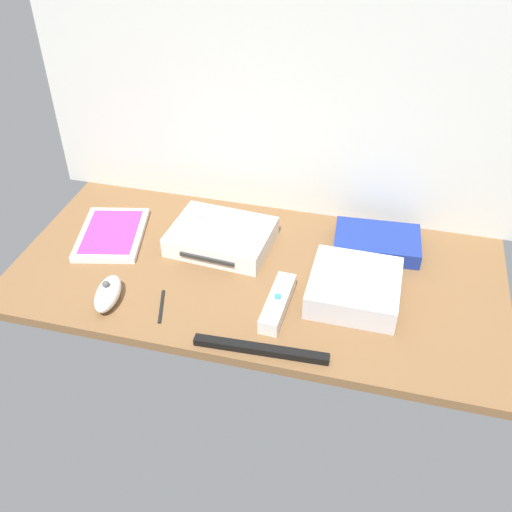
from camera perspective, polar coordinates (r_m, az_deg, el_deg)
ground_plane at (r=120.79cm, az=0.00°, el=-1.87°), size 100.00×48.00×2.00cm
back_wall at (r=124.83cm, az=2.91°, el=17.12°), size 110.00×1.20×64.00cm
game_console at (r=126.13cm, az=-3.39°, el=1.88°), size 22.17×17.72×4.40cm
mini_computer at (r=114.00cm, az=9.56°, el=-2.99°), size 17.16×17.16×5.30cm
game_case at (r=133.04cm, az=-13.87°, el=2.08°), size 17.54×21.58×1.56cm
network_router at (r=127.82cm, az=11.69°, el=1.32°), size 18.78×13.26×3.40cm
remote_wand at (r=110.77cm, az=2.13°, el=-4.60°), size 4.20×14.93×3.40cm
remote_nunchuk at (r=115.41cm, az=-14.23°, el=-3.57°), size 5.87×10.55×5.10cm
remote_classic_pad at (r=124.26cm, az=-3.97°, el=3.05°), size 16.11×11.87×2.40cm
sensor_bar at (r=103.46cm, az=0.46°, el=-9.08°), size 24.06×2.91×1.40cm
stylus_pen at (r=113.33cm, az=-9.21°, el=-4.79°), size 3.25×8.82×0.70cm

